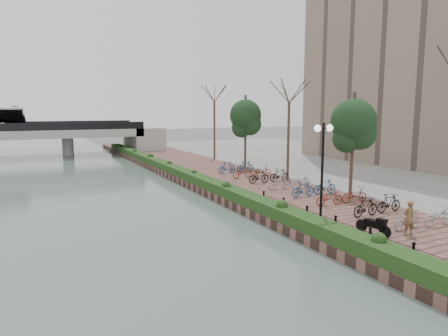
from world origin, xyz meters
TOP-DOWN VIEW (x-y plane):
  - ground at (0.00, 0.00)m, footprint 220.00×220.00m
  - promenade at (4.00, 17.50)m, footprint 8.00×75.00m
  - inland_pavement at (20.00, 17.50)m, footprint 24.00×75.00m
  - hedge at (0.60, 20.00)m, footprint 1.10×56.00m
  - chain_fence at (1.40, 2.00)m, footprint 0.10×14.10m
  - lamppost at (1.48, 4.11)m, footprint 1.02×0.32m
  - motorcycle at (2.66, 2.03)m, footprint 0.66×1.50m
  - pedestrian at (4.00, 1.33)m, footprint 0.61×0.45m
  - bicycle_parking at (5.50, 10.80)m, footprint 2.40×19.89m
  - street_trees at (8.00, 12.68)m, footprint 3.20×37.12m

SIDE VIEW (x-z plane):
  - ground at x=0.00m, z-range 0.00..0.00m
  - promenade at x=4.00m, z-range 0.00..0.50m
  - inland_pavement at x=20.00m, z-range 0.00..0.50m
  - hedge at x=0.60m, z-range 0.50..1.10m
  - chain_fence at x=1.40m, z-range 0.50..1.20m
  - motorcycle at x=2.66m, z-range 0.50..1.41m
  - bicycle_parking at x=5.50m, z-range 0.47..1.47m
  - pedestrian at x=4.00m, z-range 0.50..2.02m
  - street_trees at x=8.00m, z-range 0.29..7.09m
  - lamppost at x=1.48m, z-range 1.57..6.39m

